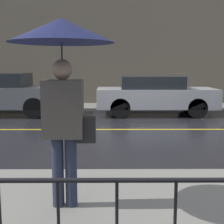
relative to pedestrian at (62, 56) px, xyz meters
The scene contains 7 objects.
ground_plane 5.57m from the pedestrian, 74.45° to the left, with size 80.00×80.00×0.00m, color black.
sidewalk_near 2.30m from the pedestrian, ahead, with size 28.00×3.02×0.11m.
sidewalk_far 9.98m from the pedestrian, 81.76° to the left, with size 28.00×1.85×0.11m.
lane_marking 5.57m from the pedestrian, 74.45° to the left, with size 25.20×0.12×0.01m.
building_storefront 10.91m from the pedestrian, 82.57° to the left, with size 28.00×0.30×5.21m.
pedestrian is the anchor object (origin of this frame).
car_silver 8.16m from the pedestrian, 74.53° to the left, with size 4.25×1.73×1.41m.
Camera 1 is at (-0.87, -8.58, 1.74)m, focal length 50.00 mm.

